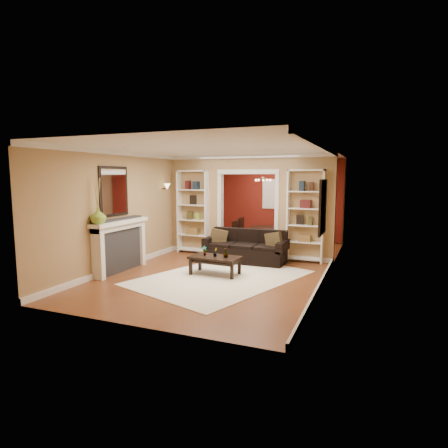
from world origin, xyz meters
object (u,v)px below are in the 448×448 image
at_px(bookshelf_right, 305,216).
at_px(dining_table, 262,238).
at_px(bookshelf_left, 193,212).
at_px(fireplace, 121,246).
at_px(coffee_table, 215,266).
at_px(sofa, 246,246).

distance_m(bookshelf_right, dining_table, 2.31).
bearing_deg(bookshelf_left, fireplace, -102.05).
relative_size(coffee_table, fireplace, 0.63).
height_order(bookshelf_left, fireplace, bookshelf_left).
distance_m(bookshelf_left, fireplace, 2.65).
bearing_deg(coffee_table, dining_table, 92.76).
bearing_deg(bookshelf_right, dining_table, 135.58).
xyz_separation_m(sofa, dining_table, (-0.17, 2.08, -0.12)).
bearing_deg(sofa, coffee_table, -98.54).
distance_m(coffee_table, dining_table, 3.51).
relative_size(sofa, bookshelf_left, 0.89).
height_order(bookshelf_left, bookshelf_right, same).
distance_m(coffee_table, fireplace, 2.17).
bearing_deg(bookshelf_right, bookshelf_left, 180.00).
bearing_deg(dining_table, fireplace, 152.35).
distance_m(fireplace, dining_table, 4.56).
relative_size(bookshelf_left, dining_table, 1.44).
bearing_deg(bookshelf_left, dining_table, 43.65).
relative_size(sofa, dining_table, 1.28).
relative_size(sofa, fireplace, 1.20).
bearing_deg(fireplace, sofa, 40.50).
bearing_deg(sofa, bookshelf_left, 161.59).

